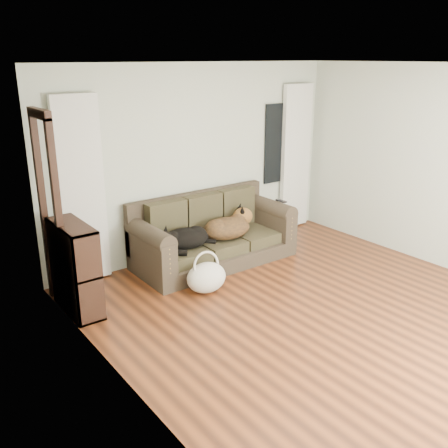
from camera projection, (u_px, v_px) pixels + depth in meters
floor at (328, 317)px, 5.37m from camera, size 5.00×5.00×0.00m
ceiling at (348, 64)px, 4.54m from camera, size 5.00×5.00×0.00m
wall_back at (198, 161)px, 6.85m from camera, size 4.50×0.04×2.60m
wall_left at (132, 251)px, 3.68m from camera, size 0.04×5.00×2.60m
curtain_left at (82, 192)px, 5.88m from camera, size 0.55×0.08×2.25m
curtain_right at (296, 157)px, 7.86m from camera, size 0.55×0.08×2.25m
window_pane at (277, 143)px, 7.62m from camera, size 0.50×0.03×1.20m
door_casing at (51, 215)px, 5.35m from camera, size 0.07×0.60×2.10m
sofa at (215, 231)px, 6.67m from camera, size 2.16×0.93×0.89m
dog_black_lab at (183, 239)px, 6.30m from camera, size 0.71×0.58×0.26m
dog_shepherd at (228, 227)px, 6.69m from camera, size 0.75×0.57×0.31m
tv_remote at (281, 201)px, 7.03m from camera, size 0.05×0.17×0.02m
tote_bag at (206, 279)px, 5.91m from camera, size 0.61×0.55×0.36m
bookshelf at (75, 268)px, 5.37m from camera, size 0.33×0.81×1.00m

